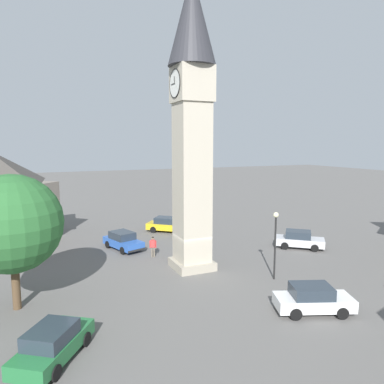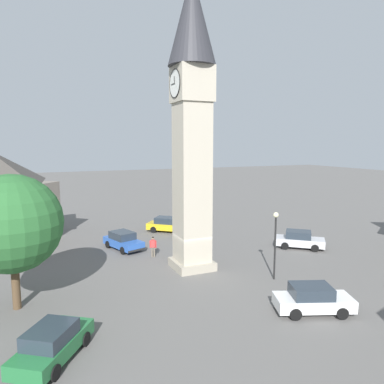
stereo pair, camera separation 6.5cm
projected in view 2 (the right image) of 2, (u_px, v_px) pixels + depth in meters
The scene contains 10 objects.
ground_plane at pixel (192, 268), 26.53m from camera, with size 200.00×200.00×0.00m, color #605E5B.
clock_tower at pixel (192, 99), 24.91m from camera, with size 3.34×3.34×20.77m.
car_blue_kerb at pixel (167, 224), 37.35m from camera, with size 3.94×4.25×1.53m.
car_silver_kerb at pixel (300, 240), 31.47m from camera, with size 3.96×4.24×1.53m.
car_red_corner at pixel (53, 343), 15.13m from camera, with size 4.35×3.75×1.53m.
car_white_side at pixel (313, 299), 19.42m from camera, with size 3.08×4.46×1.53m.
car_black_far at pixel (123, 241), 31.14m from camera, with size 4.45×2.90×1.53m.
pedestrian at pixel (153, 245), 28.94m from camera, with size 0.35×0.51×1.69m.
tree at pixel (12, 224), 19.37m from camera, with size 5.37×5.37×7.50m.
lamp_post at pixel (275, 234), 23.91m from camera, with size 0.36×0.36×4.60m.
Camera 2 is at (-23.38, 10.31, 9.07)m, focal length 33.73 mm.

